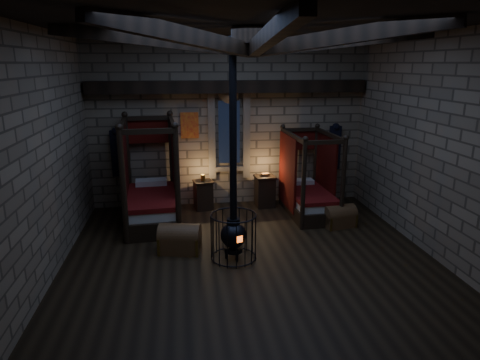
{
  "coord_description": "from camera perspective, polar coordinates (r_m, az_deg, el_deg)",
  "views": [
    {
      "loc": [
        -1.22,
        -7.35,
        3.62
      ],
      "look_at": [
        -0.12,
        0.6,
        1.41
      ],
      "focal_mm": 32.0,
      "sensor_mm": 36.0,
      "label": 1
    }
  ],
  "objects": [
    {
      "name": "room",
      "position": [
        7.54,
        1.47,
        16.31
      ],
      "size": [
        7.02,
        7.02,
        4.29
      ],
      "color": "black",
      "rests_on": "ground"
    },
    {
      "name": "bed_left",
      "position": [
        10.15,
        -11.68,
        -2.34
      ],
      "size": [
        1.35,
        2.35,
        2.37
      ],
      "rotation": [
        0.0,
        0.0,
        0.07
      ],
      "color": "black",
      "rests_on": "ground"
    },
    {
      "name": "bed_right",
      "position": [
        10.65,
        9.07,
        -1.88
      ],
      "size": [
        1.07,
        1.96,
        2.02
      ],
      "rotation": [
        0.0,
        0.0,
        0.03
      ],
      "color": "black",
      "rests_on": "ground"
    },
    {
      "name": "trunk_left",
      "position": [
        8.58,
        -8.02,
        -7.83
      ],
      "size": [
        0.88,
        0.66,
        0.59
      ],
      "rotation": [
        0.0,
        0.0,
        -0.2
      ],
      "color": "brown",
      "rests_on": "ground"
    },
    {
      "name": "trunk_right",
      "position": [
        10.03,
        13.08,
        -4.79
      ],
      "size": [
        0.78,
        0.58,
        0.52
      ],
      "rotation": [
        0.0,
        0.0,
        0.19
      ],
      "color": "brown",
      "rests_on": "ground"
    },
    {
      "name": "nightstand_left",
      "position": [
        10.9,
        -4.91,
        -1.95
      ],
      "size": [
        0.54,
        0.53,
        0.91
      ],
      "rotation": [
        0.0,
        0.0,
        0.2
      ],
      "color": "black",
      "rests_on": "ground"
    },
    {
      "name": "nightstand_right",
      "position": [
        11.08,
        3.33,
        -1.46
      ],
      "size": [
        0.54,
        0.52,
        0.89
      ],
      "rotation": [
        0.0,
        0.0,
        0.08
      ],
      "color": "black",
      "rests_on": "ground"
    },
    {
      "name": "stove",
      "position": [
        8.09,
        -0.88,
        -6.75
      ],
      "size": [
        0.87,
        0.87,
        4.05
      ],
      "rotation": [
        0.0,
        0.0,
        0.36
      ],
      "color": "black",
      "rests_on": "ground"
    }
  ]
}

